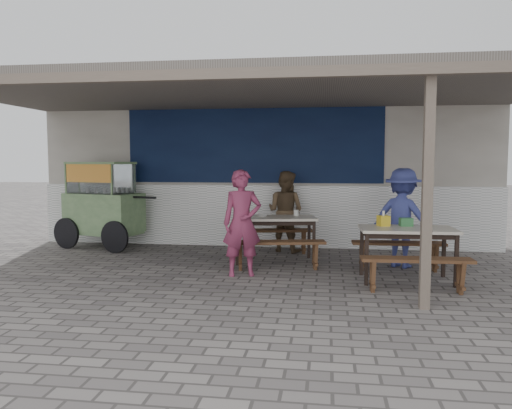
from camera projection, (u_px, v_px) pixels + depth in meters
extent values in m
plane|color=slate|center=(235.00, 282.00, 6.89)|extent=(60.00, 60.00, 0.00)
cube|color=beige|center=(267.00, 157.00, 10.29)|extent=(9.00, 1.20, 3.50)
cube|color=white|center=(263.00, 216.00, 9.77)|extent=(9.00, 0.10, 1.20)
cube|color=#0D1C3F|center=(253.00, 142.00, 9.69)|extent=(5.00, 0.03, 1.60)
cube|color=#615A53|center=(247.00, 91.00, 7.64)|extent=(9.00, 4.20, 0.12)
cube|color=#6B5E51|center=(218.00, 74.00, 5.63)|extent=(9.00, 0.12, 0.12)
cube|color=#6B5E51|center=(427.00, 190.00, 5.56)|extent=(0.11, 0.11, 2.70)
cube|color=beige|center=(275.00, 218.00, 8.28)|extent=(1.45, 0.90, 0.04)
cube|color=black|center=(275.00, 222.00, 8.29)|extent=(1.34, 0.78, 0.06)
cube|color=black|center=(238.00, 243.00, 8.02)|extent=(0.05, 0.05, 0.71)
cube|color=black|center=(314.00, 243.00, 8.07)|extent=(0.05, 0.05, 0.71)
cube|color=black|center=(237.00, 238.00, 8.56)|extent=(0.05, 0.05, 0.71)
cube|color=black|center=(309.00, 238.00, 8.61)|extent=(0.05, 0.05, 0.71)
cube|color=brown|center=(278.00, 242.00, 7.65)|extent=(1.48, 0.54, 0.04)
cube|color=brown|center=(240.00, 257.00, 7.65)|extent=(0.10, 0.28, 0.41)
cube|color=brown|center=(315.00, 256.00, 7.69)|extent=(0.10, 0.28, 0.41)
cube|color=brown|center=(272.00, 230.00, 8.96)|extent=(1.48, 0.54, 0.04)
cube|color=brown|center=(240.00, 243.00, 8.96)|extent=(0.10, 0.28, 0.41)
cube|color=brown|center=(304.00, 243.00, 9.00)|extent=(0.10, 0.28, 0.41)
cube|color=beige|center=(407.00, 229.00, 6.91)|extent=(1.31, 0.78, 0.04)
cube|color=black|center=(407.00, 234.00, 6.92)|extent=(1.21, 0.68, 0.06)
cube|color=black|center=(367.00, 259.00, 6.70)|extent=(0.05, 0.05, 0.71)
cube|color=black|center=(456.00, 261.00, 6.58)|extent=(0.05, 0.05, 0.71)
cube|color=black|center=(362.00, 251.00, 7.31)|extent=(0.05, 0.05, 0.71)
cube|color=black|center=(444.00, 253.00, 7.19)|extent=(0.05, 0.05, 0.71)
cube|color=brown|center=(417.00, 260.00, 6.31)|extent=(1.40, 0.33, 0.04)
cube|color=brown|center=(373.00, 276.00, 6.38)|extent=(0.06, 0.28, 0.41)
cube|color=brown|center=(460.00, 278.00, 6.27)|extent=(0.06, 0.28, 0.41)
cube|color=brown|center=(398.00, 243.00, 7.57)|extent=(1.40, 0.33, 0.04)
cube|color=brown|center=(362.00, 257.00, 7.65)|extent=(0.06, 0.28, 0.41)
cube|color=brown|center=(435.00, 258.00, 7.54)|extent=(0.06, 0.28, 0.41)
cube|color=#7B9D69|center=(104.00, 212.00, 9.62)|extent=(1.57, 1.10, 0.74)
cube|color=#7B9D69|center=(105.00, 232.00, 9.66)|extent=(1.51, 1.05, 0.05)
cylinder|color=black|center=(66.00, 233.00, 9.53)|extent=(0.58, 0.21, 0.59)
cylinder|color=black|center=(115.00, 237.00, 9.06)|extent=(0.58, 0.21, 0.59)
cube|color=silver|center=(101.00, 178.00, 9.59)|extent=(1.29, 0.93, 0.58)
cube|color=#7B9D69|center=(101.00, 163.00, 9.56)|extent=(1.34, 0.98, 0.04)
cube|color=#DA6633|center=(88.00, 173.00, 9.27)|extent=(1.02, 0.31, 0.34)
cylinder|color=black|center=(139.00, 197.00, 9.25)|extent=(0.72, 0.24, 0.04)
imported|color=#802D4C|center=(242.00, 223.00, 7.25)|extent=(0.65, 0.51, 1.55)
imported|color=brown|center=(285.00, 211.00, 9.20)|extent=(0.89, 0.81, 1.49)
imported|color=#3B438C|center=(402.00, 218.00, 7.84)|extent=(1.16, 1.00, 1.56)
cube|color=gold|center=(383.00, 221.00, 7.11)|extent=(0.19, 0.19, 0.15)
cube|color=#347540|center=(406.00, 222.00, 7.09)|extent=(0.20, 0.15, 0.12)
cylinder|color=silver|center=(296.00, 213.00, 8.48)|extent=(0.09, 0.09, 0.10)
imported|color=silver|center=(263.00, 215.00, 8.31)|extent=(0.21, 0.21, 0.04)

